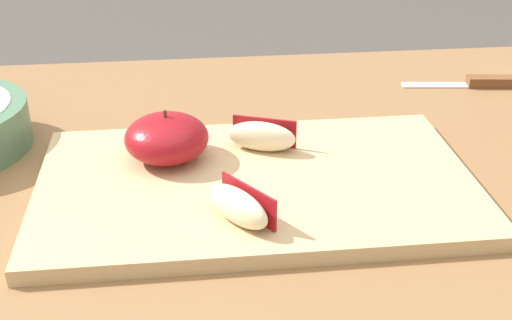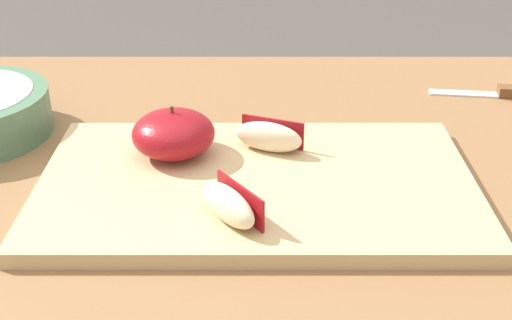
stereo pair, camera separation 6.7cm
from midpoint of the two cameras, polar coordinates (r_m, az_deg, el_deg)
dining_table at (r=0.76m, az=0.30°, el=-9.46°), size 1.25×0.81×0.75m
cutting_board at (r=0.69m, az=-2.81°, el=-2.14°), size 0.44×0.26×0.02m
apple_half_skin_up at (r=0.72m, az=-10.18°, el=1.77°), size 0.09×0.09×0.06m
apple_wedge_front at (r=0.60m, az=-4.68°, el=-3.95°), size 0.06×0.07×0.03m
apple_wedge_back at (r=0.73m, az=-2.16°, el=1.96°), size 0.08×0.05×0.03m
paring_knife at (r=0.99m, az=16.67°, el=6.23°), size 0.16×0.04×0.01m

